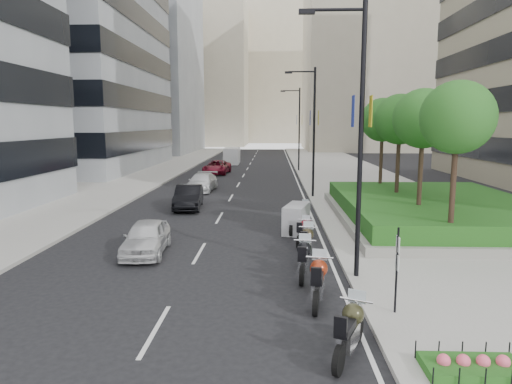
{
  "coord_description": "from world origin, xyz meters",
  "views": [
    {
      "loc": [
        1.48,
        -13.86,
        5.21
      ],
      "look_at": [
        0.68,
        7.49,
        2.0
      ],
      "focal_mm": 32.0,
      "sensor_mm": 36.0,
      "label": 1
    }
  ],
  "objects_px": {
    "lamp_post_1": "(312,126)",
    "motorcycle_4": "(303,232)",
    "car_d": "(217,167)",
    "motorcycle_6": "(303,213)",
    "car_b": "(189,197)",
    "car_c": "(202,182)",
    "parking_sign": "(397,266)",
    "lamp_post_0": "(356,128)",
    "car_a": "(146,237)",
    "motorcycle_1": "(318,281)",
    "motorcycle_0": "(350,330)",
    "motorcycle_2": "(304,259)",
    "lamp_post_2": "(298,125)",
    "delivery_van": "(232,156)",
    "motorcycle_3": "(307,243)",
    "motorcycle_5": "(296,219)"
  },
  "relations": [
    {
      "from": "car_b",
      "to": "car_d",
      "type": "xyz_separation_m",
      "value": [
        -0.65,
        19.68,
        -0.02
      ]
    },
    {
      "from": "motorcycle_5",
      "to": "motorcycle_6",
      "type": "distance_m",
      "value": 2.23
    },
    {
      "from": "motorcycle_1",
      "to": "motorcycle_0",
      "type": "bearing_deg",
      "value": -163.15
    },
    {
      "from": "lamp_post_0",
      "to": "delivery_van",
      "type": "xyz_separation_m",
      "value": [
        -8.05,
        44.65,
        -4.1
      ]
    },
    {
      "from": "motorcycle_0",
      "to": "car_d",
      "type": "distance_m",
      "value": 38.32
    },
    {
      "from": "lamp_post_0",
      "to": "parking_sign",
      "type": "height_order",
      "value": "lamp_post_0"
    },
    {
      "from": "lamp_post_1",
      "to": "car_b",
      "type": "height_order",
      "value": "lamp_post_1"
    },
    {
      "from": "car_b",
      "to": "delivery_van",
      "type": "height_order",
      "value": "delivery_van"
    },
    {
      "from": "lamp_post_2",
      "to": "motorcycle_0",
      "type": "height_order",
      "value": "lamp_post_2"
    },
    {
      "from": "parking_sign",
      "to": "car_c",
      "type": "height_order",
      "value": "parking_sign"
    },
    {
      "from": "lamp_post_1",
      "to": "motorcycle_4",
      "type": "xyz_separation_m",
      "value": [
        -1.33,
        -12.41,
        -4.53
      ]
    },
    {
      "from": "lamp_post_0",
      "to": "car_b",
      "type": "distance_m",
      "value": 15.59
    },
    {
      "from": "motorcycle_0",
      "to": "motorcycle_1",
      "type": "bearing_deg",
      "value": 31.46
    },
    {
      "from": "lamp_post_1",
      "to": "car_b",
      "type": "xyz_separation_m",
      "value": [
        -7.87,
        -4.26,
        -4.34
      ]
    },
    {
      "from": "motorcycle_4",
      "to": "lamp_post_1",
      "type": "bearing_deg",
      "value": 11.27
    },
    {
      "from": "lamp_post_0",
      "to": "car_c",
      "type": "distance_m",
      "value": 22.25
    },
    {
      "from": "motorcycle_5",
      "to": "motorcycle_0",
      "type": "bearing_deg",
      "value": -161.86
    },
    {
      "from": "car_c",
      "to": "parking_sign",
      "type": "bearing_deg",
      "value": -65.36
    },
    {
      "from": "motorcycle_2",
      "to": "motorcycle_4",
      "type": "xyz_separation_m",
      "value": [
        0.27,
        4.32,
        -0.09
      ]
    },
    {
      "from": "lamp_post_1",
      "to": "lamp_post_2",
      "type": "relative_size",
      "value": 1.0
    },
    {
      "from": "lamp_post_0",
      "to": "motorcycle_0",
      "type": "distance_m",
      "value": 6.86
    },
    {
      "from": "car_d",
      "to": "motorcycle_6",
      "type": "bearing_deg",
      "value": -67.9
    },
    {
      "from": "motorcycle_2",
      "to": "motorcycle_1",
      "type": "bearing_deg",
      "value": -165.79
    },
    {
      "from": "car_d",
      "to": "motorcycle_0",
      "type": "bearing_deg",
      "value": -74.05
    },
    {
      "from": "car_c",
      "to": "lamp_post_0",
      "type": "bearing_deg",
      "value": -64.16
    },
    {
      "from": "lamp_post_2",
      "to": "motorcycle_1",
      "type": "relative_size",
      "value": 3.65
    },
    {
      "from": "motorcycle_1",
      "to": "motorcycle_5",
      "type": "distance_m",
      "value": 8.72
    },
    {
      "from": "motorcycle_6",
      "to": "motorcycle_1",
      "type": "bearing_deg",
      "value": -164.55
    },
    {
      "from": "lamp_post_1",
      "to": "parking_sign",
      "type": "bearing_deg",
      "value": -88.12
    },
    {
      "from": "motorcycle_5",
      "to": "car_c",
      "type": "distance_m",
      "value": 15.08
    },
    {
      "from": "car_c",
      "to": "delivery_van",
      "type": "height_order",
      "value": "delivery_van"
    },
    {
      "from": "delivery_van",
      "to": "motorcycle_6",
      "type": "bearing_deg",
      "value": -79.67
    },
    {
      "from": "motorcycle_3",
      "to": "motorcycle_4",
      "type": "distance_m",
      "value": 2.09
    },
    {
      "from": "delivery_van",
      "to": "motorcycle_0",
      "type": "bearing_deg",
      "value": -82.59
    },
    {
      "from": "motorcycle_1",
      "to": "motorcycle_2",
      "type": "xyz_separation_m",
      "value": [
        -0.27,
        2.3,
        -0.03
      ]
    },
    {
      "from": "motorcycle_5",
      "to": "delivery_van",
      "type": "bearing_deg",
      "value": 24.96
    },
    {
      "from": "parking_sign",
      "to": "car_b",
      "type": "distance_m",
      "value": 17.92
    },
    {
      "from": "car_b",
      "to": "car_c",
      "type": "distance_m",
      "value": 7.48
    },
    {
      "from": "delivery_van",
      "to": "lamp_post_2",
      "type": "bearing_deg",
      "value": -50.89
    },
    {
      "from": "motorcycle_3",
      "to": "motorcycle_6",
      "type": "distance_m",
      "value": 6.37
    },
    {
      "from": "lamp_post_1",
      "to": "lamp_post_2",
      "type": "bearing_deg",
      "value": 90.0
    },
    {
      "from": "car_a",
      "to": "motorcycle_1",
      "type": "bearing_deg",
      "value": -41.5
    },
    {
      "from": "motorcycle_3",
      "to": "motorcycle_4",
      "type": "bearing_deg",
      "value": 11.13
    },
    {
      "from": "lamp_post_0",
      "to": "car_a",
      "type": "relative_size",
      "value": 2.28
    },
    {
      "from": "motorcycle_2",
      "to": "motorcycle_5",
      "type": "height_order",
      "value": "motorcycle_5"
    },
    {
      "from": "lamp_post_1",
      "to": "car_d",
      "type": "relative_size",
      "value": 1.78
    },
    {
      "from": "car_b",
      "to": "motorcycle_6",
      "type": "bearing_deg",
      "value": -34.47
    },
    {
      "from": "motorcycle_0",
      "to": "motorcycle_2",
      "type": "bearing_deg",
      "value": 31.06
    },
    {
      "from": "lamp_post_1",
      "to": "motorcycle_4",
      "type": "distance_m",
      "value": 13.27
    },
    {
      "from": "parking_sign",
      "to": "delivery_van",
      "type": "bearing_deg",
      "value": 100.35
    }
  ]
}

